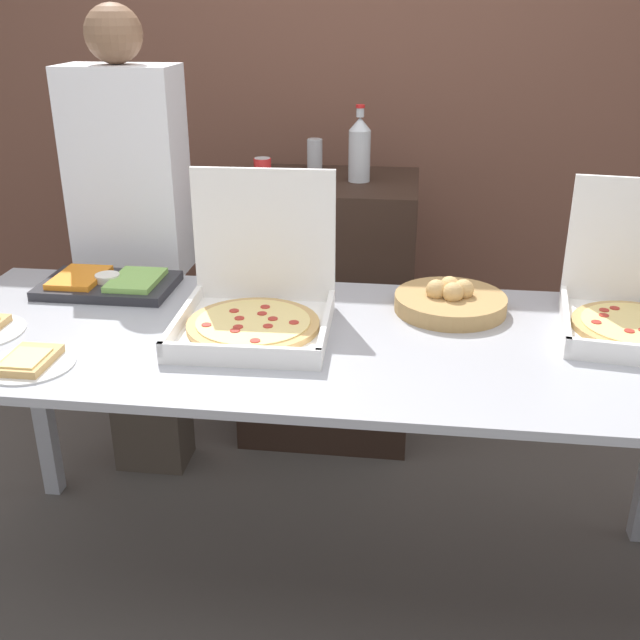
{
  "coord_description": "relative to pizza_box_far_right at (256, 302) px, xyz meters",
  "views": [
    {
      "loc": [
        0.24,
        -1.91,
        1.79
      ],
      "look_at": [
        0.0,
        0.0,
        0.96
      ],
      "focal_mm": 42.0,
      "sensor_mm": 36.0,
      "label": 1
    }
  ],
  "objects": [
    {
      "name": "soda_bottle",
      "position": [
        0.21,
        1.01,
        0.26
      ],
      "size": [
        0.09,
        0.09,
        0.3
      ],
      "color": "#B7BCC1",
      "rests_on": "sideboard_podium"
    },
    {
      "name": "veggie_tray",
      "position": [
        -0.54,
        0.23,
        -0.05
      ],
      "size": [
        0.43,
        0.26,
        0.05
      ],
      "color": "#28282D",
      "rests_on": "buffet_table"
    },
    {
      "name": "pizza_box_far_right",
      "position": [
        0.0,
        0.0,
        0.0
      ],
      "size": [
        0.44,
        0.46,
        0.43
      ],
      "rotation": [
        0.0,
        0.0,
        0.03
      ],
      "color": "white",
      "rests_on": "buffet_table"
    },
    {
      "name": "paper_plate_front_center",
      "position": [
        -0.54,
        -0.32,
        -0.06
      ],
      "size": [
        0.23,
        0.23,
        0.03
      ],
      "color": "white",
      "rests_on": "buffet_table"
    },
    {
      "name": "buffet_table",
      "position": [
        0.19,
        -0.05,
        -0.18
      ],
      "size": [
        2.31,
        0.89,
        0.91
      ],
      "color": "#A8AAB2",
      "rests_on": "ground_plane"
    },
    {
      "name": "ground_plane",
      "position": [
        0.19,
        -0.05,
        -0.99
      ],
      "size": [
        16.0,
        16.0,
        0.0
      ],
      "primitive_type": "plane",
      "color": "#514C47"
    },
    {
      "name": "pizza_box_near_right",
      "position": [
        1.08,
        0.12,
        -0.0
      ],
      "size": [
        0.46,
        0.47,
        0.41
      ],
      "rotation": [
        0.0,
        0.0,
        -0.13
      ],
      "color": "white",
      "rests_on": "buffet_table"
    },
    {
      "name": "soda_can_colored",
      "position": [
        -0.14,
        0.81,
        0.19
      ],
      "size": [
        0.07,
        0.07,
        0.12
      ],
      "color": "red",
      "rests_on": "sideboard_podium"
    },
    {
      "name": "soda_can_silver",
      "position": [
        0.0,
        1.25,
        0.19
      ],
      "size": [
        0.07,
        0.07,
        0.12
      ],
      "color": "silver",
      "rests_on": "sideboard_podium"
    },
    {
      "name": "sideboard_podium",
      "position": [
        0.09,
        1.02,
        -0.43
      ],
      "size": [
        0.72,
        0.58,
        1.12
      ],
      "color": "black",
      "rests_on": "ground_plane"
    },
    {
      "name": "bread_basket",
      "position": [
        0.56,
        0.19,
        -0.04
      ],
      "size": [
        0.34,
        0.34,
        0.1
      ],
      "color": "tan",
      "rests_on": "buffet_table"
    },
    {
      "name": "brick_wall_behind",
      "position": [
        0.19,
        1.65,
        0.41
      ],
      "size": [
        10.0,
        0.06,
        2.8
      ],
      "color": "brown",
      "rests_on": "ground_plane"
    },
    {
      "name": "person_guest_cap",
      "position": [
        -0.59,
        0.6,
        -0.06
      ],
      "size": [
        0.4,
        0.22,
        1.78
      ],
      "rotation": [
        0.0,
        0.0,
        3.14
      ],
      "color": "#473D33",
      "rests_on": "ground_plane"
    }
  ]
}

